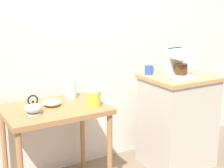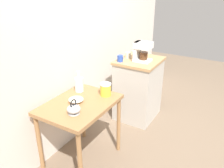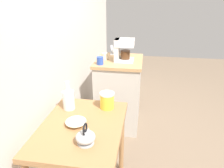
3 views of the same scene
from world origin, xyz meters
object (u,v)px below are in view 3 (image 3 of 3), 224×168
at_px(mug_blue, 100,61).
at_px(coffee_maker, 123,49).
at_px(teakettle, 86,137).
at_px(canister_enamel, 107,100).
at_px(mug_small_cream, 105,56).
at_px(glass_carafe_vase, 69,99).
at_px(table_clock, 113,50).
at_px(bowl_stoneware, 76,122).

bearing_deg(mug_blue, coffee_maker, -55.07).
bearing_deg(coffee_maker, teakettle, 176.64).
bearing_deg(coffee_maker, canister_enamel, 178.28).
distance_m(canister_enamel, mug_small_cream, 0.92).
xyz_separation_m(glass_carafe_vase, canister_enamel, (0.06, -0.31, -0.02)).
bearing_deg(glass_carafe_vase, mug_blue, -7.76).
relative_size(glass_carafe_vase, table_clock, 1.94).
bearing_deg(mug_blue, teakettle, -172.52).
height_order(teakettle, mug_small_cream, mug_small_cream).
bearing_deg(canister_enamel, glass_carafe_vase, 101.51).
height_order(teakettle, table_clock, table_clock).
relative_size(teakettle, table_clock, 1.25).
bearing_deg(table_clock, bowl_stoneware, 178.13).
relative_size(mug_blue, mug_small_cream, 1.00).
bearing_deg(canister_enamel, mug_small_cream, 12.01).
bearing_deg(glass_carafe_vase, table_clock, -8.41).
bearing_deg(mug_blue, table_clock, -9.53).
height_order(bowl_stoneware, table_clock, table_clock).
height_order(glass_carafe_vase, table_clock, table_clock).
xyz_separation_m(glass_carafe_vase, coffee_maker, (0.92, -0.33, 0.20)).
xyz_separation_m(mug_blue, table_clock, (0.43, -0.07, 0.01)).
relative_size(bowl_stoneware, mug_blue, 1.77).
relative_size(teakettle, mug_small_cream, 1.79).
distance_m(bowl_stoneware, teakettle, 0.23).
relative_size(glass_carafe_vase, canister_enamel, 1.77).
distance_m(mug_blue, mug_small_cream, 0.20).
xyz_separation_m(bowl_stoneware, glass_carafe_vase, (0.22, 0.13, 0.06)).
xyz_separation_m(bowl_stoneware, teakettle, (-0.19, -0.13, 0.02)).
xyz_separation_m(glass_carafe_vase, mug_blue, (0.76, -0.10, 0.11)).
distance_m(teakettle, canister_enamel, 0.48).
distance_m(mug_blue, table_clock, 0.44).
xyz_separation_m(coffee_maker, mug_blue, (-0.16, 0.23, -0.10)).
distance_m(coffee_maker, mug_small_cream, 0.24).
height_order(glass_carafe_vase, mug_small_cream, glass_carafe_vase).
height_order(bowl_stoneware, glass_carafe_vase, glass_carafe_vase).
bearing_deg(bowl_stoneware, teakettle, -145.96).
relative_size(bowl_stoneware, teakettle, 0.98).
xyz_separation_m(teakettle, table_clock, (1.60, 0.08, 0.16)).
distance_m(canister_enamel, mug_blue, 0.74).
relative_size(coffee_maker, mug_small_cream, 2.98).
bearing_deg(mug_small_cream, glass_carafe_vase, 172.95).
bearing_deg(glass_carafe_vase, mug_small_cream, -7.05).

